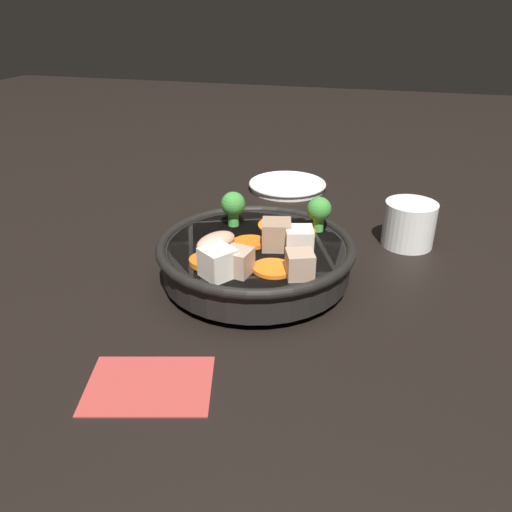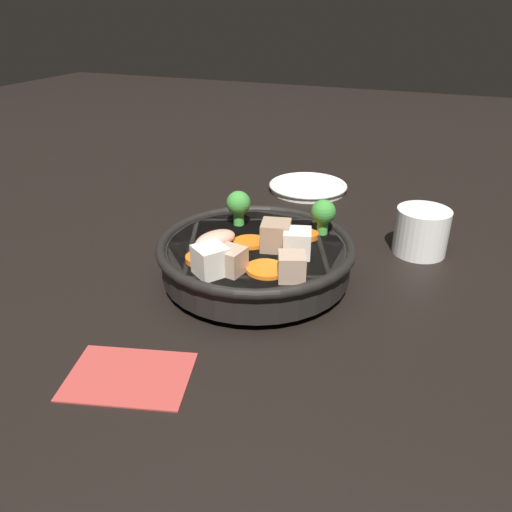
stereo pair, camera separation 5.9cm
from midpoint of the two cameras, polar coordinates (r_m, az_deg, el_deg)
The scene contains 5 objects.
ground_plane at distance 0.61m, azimuth -2.79°, elevation -2.76°, with size 3.00×3.00×0.00m, color black.
stirfry_bowl at distance 0.59m, azimuth -2.83°, elevation 0.14°, with size 0.23×0.23×0.09m.
side_saucer at distance 0.90m, azimuth 1.72°, elevation 8.05°, with size 0.14×0.14×0.01m.
tea_cup at distance 0.70m, azimuth 14.83°, elevation 3.54°, with size 0.07×0.07×0.06m.
napkin at distance 0.47m, azimuth -15.78°, elevation -14.08°, with size 0.13×0.10×0.00m.
Camera 1 is at (0.14, -0.51, 0.30)m, focal length 35.00 mm.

